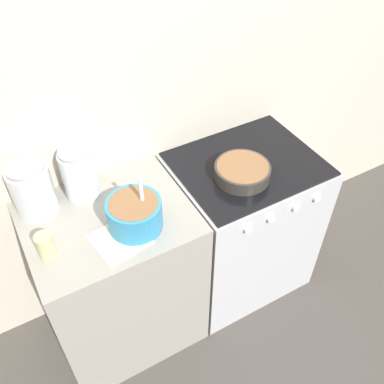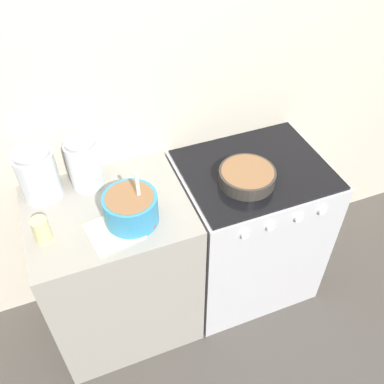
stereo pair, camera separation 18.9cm
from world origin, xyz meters
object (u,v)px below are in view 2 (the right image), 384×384
Objects in this scene: baking_pan at (247,176)px; storage_jar_left at (39,177)px; tin_can at (41,230)px; storage_jar_middle at (85,166)px; mixing_bowl at (131,207)px; stove at (247,230)px.

baking_pan is 1.07× the size of storage_jar_left.
storage_jar_middle is at bearing 48.81° from tin_can.
baking_pan is 2.30× the size of tin_can.
mixing_bowl is 0.97× the size of baking_pan.
storage_jar_left is 0.28m from tin_can.
mixing_bowl is at bearing -4.22° from tin_can.
tin_can is at bearing -175.32° from stove.
mixing_bowl reaches higher than tin_can.
mixing_bowl is 1.03× the size of storage_jar_middle.
stove is at bearing 4.68° from tin_can.
stove is 1.15m from storage_jar_left.
storage_jar_left is at bearing 163.79° from baking_pan.
storage_jar_middle reaches higher than stove.
storage_jar_left is 1.00× the size of storage_jar_middle.
tin_can is at bearing 175.78° from mixing_bowl.
storage_jar_left reaches higher than tin_can.
tin_can is at bearing -97.03° from storage_jar_left.
baking_pan is at bearing 0.69° from tin_can.
storage_jar_middle is at bearing 0.00° from storage_jar_left.
storage_jar_left reaches higher than baking_pan.
storage_jar_middle is at bearing 166.33° from stove.
stove is at bearing 9.63° from mixing_bowl.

